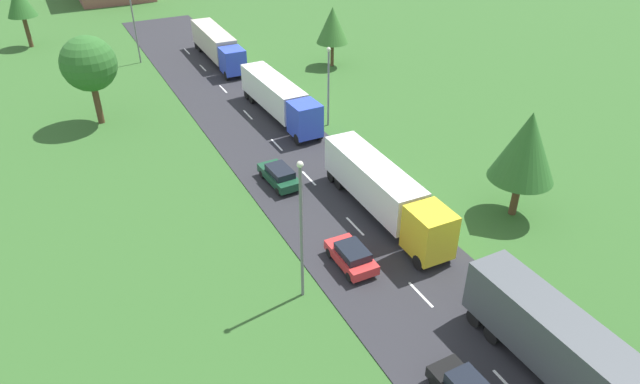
# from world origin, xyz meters

# --- Properties ---
(road) EXTENTS (10.00, 140.00, 0.06)m
(road) POSITION_xyz_m (0.00, 24.50, 0.03)
(road) COLOR #2B2B30
(road) RESTS_ON ground
(lane_marking_centre) EXTENTS (0.16, 118.03, 0.01)m
(lane_marking_centre) POSITION_xyz_m (0.00, 19.47, 0.07)
(lane_marking_centre) COLOR white
(lane_marking_centre) RESTS_ON road
(truck_lead) EXTENTS (2.65, 14.64, 3.80)m
(truck_lead) POSITION_xyz_m (2.34, 16.84, 2.21)
(truck_lead) COLOR green
(truck_lead) RESTS_ON road
(truck_second) EXTENTS (2.63, 13.54, 3.59)m
(truck_second) POSITION_xyz_m (2.41, 34.31, 2.13)
(truck_second) COLOR yellow
(truck_second) RESTS_ON road
(truck_third) EXTENTS (2.79, 13.42, 3.45)m
(truck_third) POSITION_xyz_m (2.61, 53.26, 2.08)
(truck_third) COLOR blue
(truck_third) RESTS_ON road
(truck_fourth) EXTENTS (2.70, 14.10, 3.55)m
(truck_fourth) POSITION_xyz_m (2.44, 71.63, 2.10)
(truck_fourth) COLOR blue
(truck_fourth) RESTS_ON road
(car_third) EXTENTS (1.90, 3.92, 1.45)m
(car_third) POSITION_xyz_m (-2.34, 30.43, 0.82)
(car_third) COLOR red
(car_third) RESTS_ON road
(car_fourth) EXTENTS (2.01, 4.44, 1.48)m
(car_fourth) POSITION_xyz_m (-2.41, 41.67, 0.84)
(car_fourth) COLOR #19472D
(car_fourth) RESTS_ON road
(lamppost_second) EXTENTS (0.36, 0.36, 9.03)m
(lamppost_second) POSITION_xyz_m (-6.20, 29.44, 5.00)
(lamppost_second) COLOR slate
(lamppost_second) RESTS_ON ground
(lamppost_third) EXTENTS (0.36, 0.36, 7.50)m
(lamppost_third) POSITION_xyz_m (6.02, 49.62, 4.22)
(lamppost_third) COLOR slate
(lamppost_third) RESTS_ON ground
(lamppost_fourth) EXTENTS (0.36, 0.36, 7.92)m
(lamppost_fourth) POSITION_xyz_m (-6.13, 75.64, 4.43)
(lamppost_fourth) COLOR slate
(lamppost_fourth) RESTS_ON ground
(tree_oak) EXTENTS (3.60, 3.60, 7.91)m
(tree_oak) POSITION_xyz_m (-17.61, 88.42, 5.84)
(tree_oak) COLOR #513823
(tree_oak) RESTS_ON ground
(tree_pine) EXTENTS (3.75, 3.75, 6.91)m
(tree_pine) POSITION_xyz_m (14.16, 64.20, 4.83)
(tree_pine) COLOR #513823
(tree_pine) RESTS_ON ground
(tree_elm) EXTENTS (5.01, 5.01, 8.33)m
(tree_elm) POSITION_xyz_m (-13.08, 59.93, 5.78)
(tree_elm) COLOR #513823
(tree_elm) RESTS_ON ground
(tree_ash) EXTENTS (4.51, 4.51, 7.93)m
(tree_ash) POSITION_xyz_m (11.01, 30.36, 5.42)
(tree_ash) COLOR #513823
(tree_ash) RESTS_ON ground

